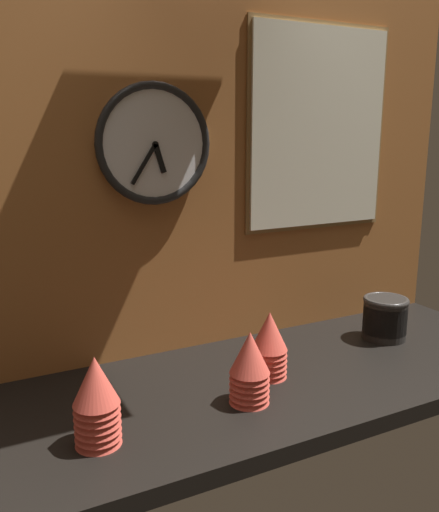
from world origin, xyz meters
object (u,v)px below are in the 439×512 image
cup_stack_center_right (269,345)px  menu_board (319,128)px  bowl_stack_far_right (385,317)px  cup_stack_center (250,367)px  wall_clock (154,144)px  cup_stack_left (96,401)px

cup_stack_center_right → menu_board: (0.31, 0.25, 0.51)m
bowl_stack_far_right → menu_board: (-0.12, 0.19, 0.53)m
bowl_stack_far_right → menu_board: size_ratio=0.22×
cup_stack_center → bowl_stack_far_right: (0.54, 0.15, -0.02)m
wall_clock → menu_board: (0.51, 0.01, 0.04)m
cup_stack_left → wall_clock: size_ratio=0.60×
bowl_stack_far_right → wall_clock: (-0.62, 0.18, 0.49)m
wall_clock → cup_stack_left: bearing=-126.9°
cup_stack_left → cup_stack_center_right: size_ratio=1.08×
cup_stack_left → menu_board: menu_board is taller
cup_stack_center → cup_stack_left: bearing=-178.5°
cup_stack_left → cup_stack_center_right: bearing=12.5°
cup_stack_center → wall_clock: wall_clock is taller
cup_stack_center_right → bowl_stack_far_right: bearing=7.9°
cup_stack_left → bowl_stack_far_right: (0.88, 0.16, -0.03)m
bowl_stack_far_right → cup_stack_left: bearing=-169.7°
wall_clock → menu_board: size_ratio=0.51×
cup_stack_center_right → bowl_stack_far_right: (0.43, 0.06, -0.02)m
cup_stack_center → cup_stack_left: (-0.34, -0.01, 0.01)m
cup_stack_center_right → cup_stack_left: bearing=-167.5°
cup_stack_left → menu_board: size_ratio=0.31×
cup_stack_center_right → cup_stack_center: bearing=-139.9°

